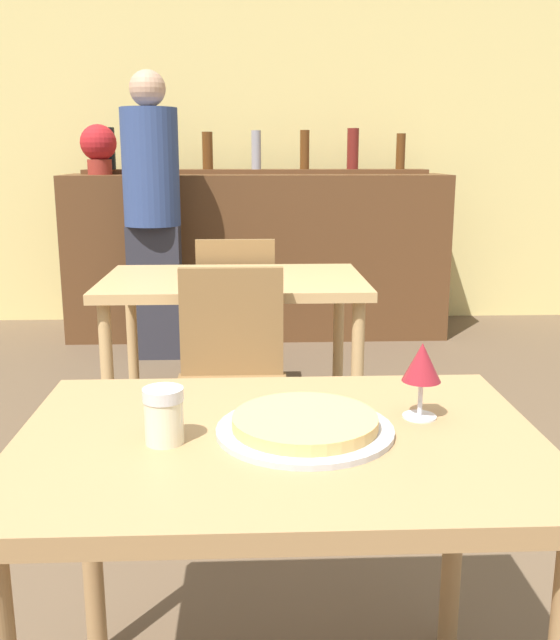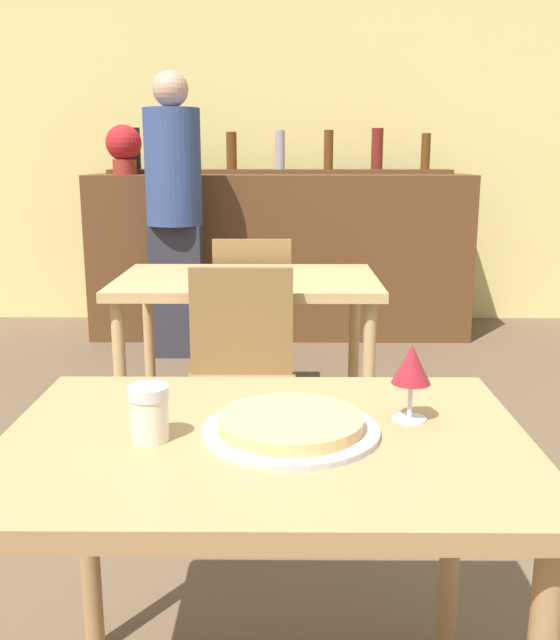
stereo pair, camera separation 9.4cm
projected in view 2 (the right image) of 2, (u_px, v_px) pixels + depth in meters
The scene contains 12 objects.
wall_back at pixel (280, 134), 5.30m from camera, with size 8.00×0.05×2.80m.
dining_table_near at pixel (265, 476), 1.40m from camera, with size 1.02×0.73×0.72m.
dining_table_far at pixel (248, 297), 3.04m from camera, with size 1.10×0.73×0.74m.
bar_counter at pixel (280, 255), 5.00m from camera, with size 2.60×0.56×1.12m.
bar_back_shelf at pixel (279, 164), 4.99m from camera, with size 2.39×0.24×0.31m.
chair_far_side_front at pixel (240, 370), 2.56m from camera, with size 0.40×0.40×0.85m.
chair_far_side_back at pixel (253, 307), 3.60m from camera, with size 0.40×0.40×0.85m.
pizza_tray at pixel (291, 426), 1.38m from camera, with size 0.35×0.35×0.04m.
cheese_shaker at pixel (149, 413), 1.34m from camera, with size 0.08×0.08×0.11m.
person_standing at pixel (174, 206), 4.35m from camera, with size 0.34×0.34×1.73m.
wine_glass at pixel (412, 367), 1.43m from camera, with size 0.08×0.08×0.16m.
potted_plant at pixel (124, 147), 4.79m from camera, with size 0.24×0.24×0.33m.
Camera 2 is at (0.04, -1.29, 1.26)m, focal length 40.00 mm.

